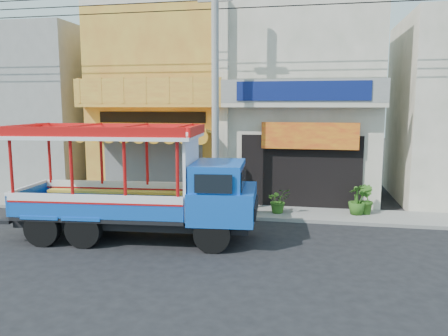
% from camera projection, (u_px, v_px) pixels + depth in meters
% --- Properties ---
extents(ground, '(90.00, 90.00, 0.00)m').
position_uv_depth(ground, '(226.00, 246.00, 12.58)').
color(ground, black).
rests_on(ground, ground).
extents(sidewalk, '(30.00, 2.00, 0.12)m').
position_uv_depth(sidewalk, '(245.00, 212.00, 16.46)').
color(sidewalk, slate).
rests_on(sidewalk, ground).
extents(shophouse_left, '(6.00, 7.50, 8.24)m').
position_uv_depth(shophouse_left, '(174.00, 104.00, 20.48)').
color(shophouse_left, '#CA762C').
rests_on(shophouse_left, ground).
extents(shophouse_right, '(6.00, 6.75, 8.24)m').
position_uv_depth(shophouse_right, '(303.00, 104.00, 19.35)').
color(shophouse_right, '#B0AB90').
rests_on(shophouse_right, ground).
extents(party_pilaster, '(0.35, 0.30, 8.00)m').
position_uv_depth(party_pilaster, '(224.00, 106.00, 16.90)').
color(party_pilaster, '#B0AB90').
rests_on(party_pilaster, ground).
extents(filler_building_left, '(6.00, 6.00, 7.60)m').
position_uv_depth(filler_building_left, '(40.00, 110.00, 21.88)').
color(filler_building_left, gray).
rests_on(filler_building_left, ground).
extents(utility_pole, '(28.00, 0.26, 9.00)m').
position_uv_depth(utility_pole, '(219.00, 76.00, 15.22)').
color(utility_pole, gray).
rests_on(utility_pole, ground).
extents(songthaew_truck, '(7.57, 2.97, 3.46)m').
position_uv_depth(songthaew_truck, '(152.00, 185.00, 13.02)').
color(songthaew_truck, black).
rests_on(songthaew_truck, ground).
extents(green_sign, '(0.64, 0.38, 0.97)m').
position_uv_depth(green_sign, '(113.00, 196.00, 17.07)').
color(green_sign, black).
rests_on(green_sign, sidewalk).
extents(potted_plant_a, '(1.02, 0.95, 0.92)m').
position_uv_depth(potted_plant_a, '(279.00, 200.00, 15.97)').
color(potted_plant_a, '#2C5A19').
rests_on(potted_plant_a, sidewalk).
extents(potted_plant_b, '(0.71, 0.74, 1.05)m').
position_uv_depth(potted_plant_b, '(365.00, 199.00, 15.82)').
color(potted_plant_b, '#2C5A19').
rests_on(potted_plant_b, sidewalk).
extents(potted_plant_c, '(0.88, 0.88, 1.11)m').
position_uv_depth(potted_plant_c, '(357.00, 199.00, 15.72)').
color(potted_plant_c, '#2C5A19').
rests_on(potted_plant_c, sidewalk).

